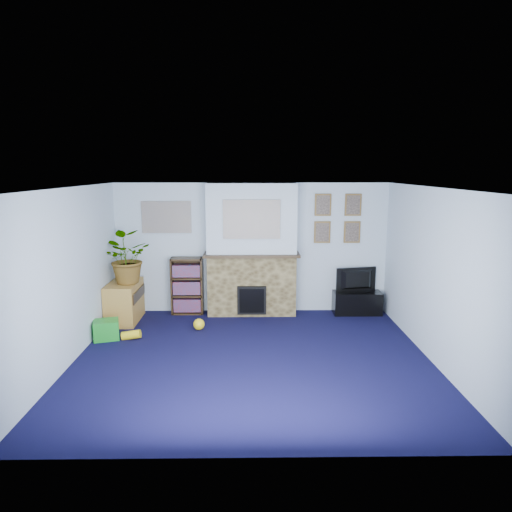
{
  "coord_description": "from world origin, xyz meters",
  "views": [
    {
      "loc": [
        -0.03,
        -6.06,
        2.64
      ],
      "look_at": [
        0.06,
        0.75,
        1.34
      ],
      "focal_mm": 32.0,
      "sensor_mm": 36.0,
      "label": 1
    }
  ],
  "objects_px": {
    "tv_stand": "(357,302)",
    "bookshelf": "(187,287)",
    "television": "(358,280)",
    "sideboard": "(125,302)"
  },
  "relations": [
    {
      "from": "tv_stand",
      "to": "bookshelf",
      "type": "xyz_separation_m",
      "value": [
        -3.14,
        0.08,
        0.28
      ]
    },
    {
      "from": "bookshelf",
      "to": "sideboard",
      "type": "distance_m",
      "value": 1.14
    },
    {
      "from": "television",
      "to": "bookshelf",
      "type": "xyz_separation_m",
      "value": [
        -3.14,
        0.06,
        -0.13
      ]
    },
    {
      "from": "tv_stand",
      "to": "bookshelf",
      "type": "height_order",
      "value": "bookshelf"
    },
    {
      "from": "television",
      "to": "bookshelf",
      "type": "height_order",
      "value": "bookshelf"
    },
    {
      "from": "television",
      "to": "tv_stand",
      "type": "bearing_deg",
      "value": 78.8
    },
    {
      "from": "bookshelf",
      "to": "tv_stand",
      "type": "bearing_deg",
      "value": -1.4
    },
    {
      "from": "tv_stand",
      "to": "bookshelf",
      "type": "bearing_deg",
      "value": 178.6
    },
    {
      "from": "bookshelf",
      "to": "television",
      "type": "bearing_deg",
      "value": -1.03
    },
    {
      "from": "television",
      "to": "sideboard",
      "type": "bearing_deg",
      "value": -6.22
    }
  ]
}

